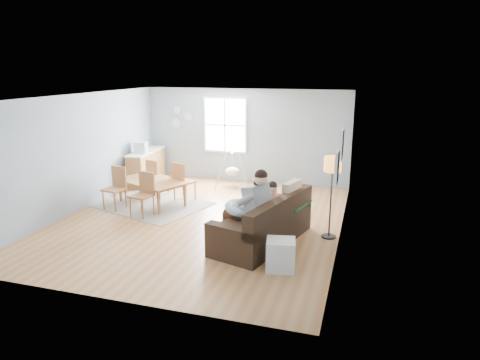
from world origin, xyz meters
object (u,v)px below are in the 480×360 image
(sofa, at_px, (265,226))
(baby_swing, at_px, (232,171))
(storage_cube, at_px, (280,255))
(chair_se, at_px, (144,191))
(chair_ne, at_px, (182,179))
(toddler, at_px, (267,199))
(chair_nw, at_px, (155,175))
(counter, at_px, (147,167))
(dining_table, at_px, (151,193))
(monitor, at_px, (141,148))
(chair_sw, at_px, (116,185))
(father, at_px, (250,205))
(floor_lamp, at_px, (332,171))

(sofa, relative_size, baby_swing, 2.13)
(sofa, bearing_deg, storage_cube, -63.96)
(chair_se, distance_m, chair_ne, 1.27)
(toddler, distance_m, chair_nw, 4.02)
(chair_nw, bearing_deg, storage_cube, -39.26)
(counter, xyz_separation_m, baby_swing, (2.49, 0.40, -0.04))
(dining_table, bearing_deg, monitor, 149.96)
(chair_sw, bearing_deg, chair_ne, 35.92)
(dining_table, relative_size, counter, 0.99)
(sofa, relative_size, chair_se, 2.53)
(father, height_order, floor_lamp, floor_lamp)
(sofa, distance_m, chair_ne, 3.27)
(father, height_order, monitor, father)
(floor_lamp, distance_m, baby_swing, 4.40)
(sofa, height_order, baby_swing, baby_swing)
(baby_swing, bearing_deg, chair_sw, -127.39)
(sofa, relative_size, floor_lamp, 1.54)
(chair_se, relative_size, chair_ne, 0.99)
(chair_sw, bearing_deg, chair_se, -17.60)
(dining_table, relative_size, chair_sw, 1.72)
(dining_table, bearing_deg, father, -5.91)
(sofa, height_order, chair_sw, chair_sw)
(floor_lamp, xyz_separation_m, chair_sw, (-5.05, 0.41, -0.78))
(father, xyz_separation_m, counter, (-4.11, 3.58, -0.34))
(storage_cube, bearing_deg, chair_sw, 154.85)
(dining_table, height_order, chair_ne, chair_ne)
(monitor, xyz_separation_m, baby_swing, (2.46, 0.72, -0.67))
(father, bearing_deg, storage_cube, -45.79)
(chair_se, bearing_deg, chair_nw, 108.44)
(chair_ne, relative_size, counter, 0.58)
(chair_se, height_order, counter, chair_se)
(toddler, distance_m, chair_se, 3.03)
(toddler, xyz_separation_m, chair_nw, (-3.48, 2.00, -0.25))
(chair_se, distance_m, chair_nw, 1.57)
(toddler, height_order, chair_sw, toddler)
(toddler, relative_size, chair_nw, 0.97)
(chair_ne, bearing_deg, chair_nw, 162.05)
(chair_se, height_order, baby_swing, chair_se)
(floor_lamp, height_order, monitor, floor_lamp)
(storage_cube, distance_m, chair_sw, 4.87)
(counter, distance_m, monitor, 0.70)
(toddler, distance_m, chair_ne, 3.12)
(floor_lamp, relative_size, monitor, 4.34)
(storage_cube, height_order, chair_sw, chair_sw)
(father, height_order, baby_swing, father)
(father, xyz_separation_m, chair_nw, (-3.27, 2.52, -0.27))
(storage_cube, relative_size, baby_swing, 0.46)
(chair_se, bearing_deg, chair_sw, 162.40)
(toddler, bearing_deg, father, -111.92)
(chair_nw, distance_m, baby_swing, 2.21)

